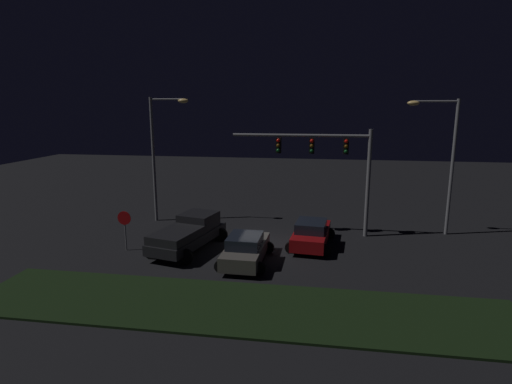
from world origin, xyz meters
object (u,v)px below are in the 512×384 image
Objects in this scene: pickup_truck at (190,231)px; street_lamp_left at (160,145)px; street_lamp_right at (443,150)px; stop_sign at (125,223)px; car_sedan at (311,233)px; car_sedan_far at (246,249)px; traffic_signal_gantry at (328,156)px.

street_lamp_left is (-3.57, 5.22, 4.28)m from pickup_truck.
stop_sign is at bearing -161.91° from street_lamp_right.
street_lamp_left is at bearing 75.84° from car_sedan.
traffic_signal_gantry is at bearing -35.49° from car_sedan_far.
car_sedan is 11.83m from street_lamp_left.
car_sedan_far is 0.54× the size of street_lamp_right.
traffic_signal_gantry reaches higher than car_sedan_far.
stop_sign is (-10.09, -2.29, 0.82)m from car_sedan.
car_sedan_far is 0.53× the size of traffic_signal_gantry.
traffic_signal_gantry is 3.73× the size of stop_sign.
car_sedan_far is at bearing 139.59° from car_sedan.
pickup_truck reaches higher than car_sedan_far.
traffic_signal_gantry reaches higher than stop_sign.
car_sedan is at bearing -20.03° from street_lamp_left.
car_sedan is 9.53m from street_lamp_right.
stop_sign is at bearing -157.10° from traffic_signal_gantry.
street_lamp_left is 17.91m from street_lamp_right.
street_lamp_left reaches higher than traffic_signal_gantry.
pickup_truck is 7.64m from street_lamp_left.
car_sedan_far is at bearing -101.53° from pickup_truck.
car_sedan is 0.54× the size of street_lamp_left.
car_sedan_far is at bearing -126.78° from traffic_signal_gantry.
car_sedan_far is at bearing -6.62° from stop_sign.
street_lamp_right is at bearing -0.75° from street_lamp_left.
street_lamp_right is (6.85, 1.19, 0.32)m from traffic_signal_gantry.
street_lamp_right reaches higher than pickup_truck.
car_sedan is 10.37m from stop_sign.
car_sedan_far is at bearing -148.79° from street_lamp_right.
street_lamp_left is 1.02× the size of street_lamp_right.
street_lamp_right reaches higher than traffic_signal_gantry.
stop_sign reaches higher than car_sedan_far.
pickup_truck is 15.76m from street_lamp_right.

